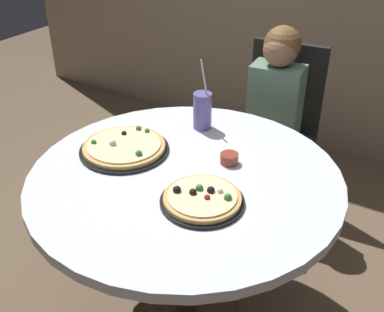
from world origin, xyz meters
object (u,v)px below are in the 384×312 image
object	(u,v)px
soda_cup	(202,111)
pizza_veggie	(202,199)
dining_table	(185,196)
pizza_cheese	(124,147)
sauce_bowl	(229,158)
chair_wooden	(279,122)
diner_child	(267,144)

from	to	relation	value
soda_cup	pizza_veggie	bearing A→B (deg)	-60.04
dining_table	pizza_cheese	size ratio (longest dim) A/B	3.26
pizza_cheese	soda_cup	xyz separation A→B (m)	(0.16, 0.34, 0.06)
pizza_veggie	sauce_bowl	bearing A→B (deg)	98.05
pizza_veggie	pizza_cheese	xyz separation A→B (m)	(-0.44, 0.14, -0.00)
dining_table	sauce_bowl	distance (m)	0.22
chair_wooden	sauce_bowl	size ratio (longest dim) A/B	13.57
chair_wooden	pizza_veggie	xyz separation A→B (m)	(0.15, -1.11, 0.24)
dining_table	pizza_cheese	world-z (taller)	pizza_cheese
dining_table	pizza_veggie	world-z (taller)	pizza_veggie
dining_table	pizza_veggie	xyz separation A→B (m)	(0.14, -0.12, 0.12)
chair_wooden	sauce_bowl	xyz separation A→B (m)	(0.11, -0.84, 0.24)
dining_table	soda_cup	bearing A→B (deg)	110.16
dining_table	chair_wooden	xyz separation A→B (m)	(-0.01, 0.99, -0.12)
pizza_cheese	soda_cup	size ratio (longest dim) A/B	1.16
diner_child	pizza_veggie	distance (m)	0.98
sauce_bowl	pizza_cheese	bearing A→B (deg)	-161.28
pizza_cheese	soda_cup	world-z (taller)	soda_cup
diner_child	pizza_cheese	xyz separation A→B (m)	(-0.30, -0.79, 0.28)
pizza_cheese	sauce_bowl	size ratio (longest dim) A/B	5.08
dining_table	pizza_cheese	xyz separation A→B (m)	(-0.29, 0.01, 0.12)
chair_wooden	pizza_cheese	xyz separation A→B (m)	(-0.29, -0.97, 0.24)
diner_child	soda_cup	world-z (taller)	diner_child
diner_child	sauce_bowl	xyz separation A→B (m)	(0.10, -0.66, 0.29)
pizza_cheese	sauce_bowl	xyz separation A→B (m)	(0.40, 0.14, 0.00)
sauce_bowl	dining_table	bearing A→B (deg)	-125.13
dining_table	sauce_bowl	xyz separation A→B (m)	(0.11, 0.15, 0.12)
pizza_cheese	pizza_veggie	bearing A→B (deg)	-17.40
dining_table	diner_child	bearing A→B (deg)	89.55
soda_cup	chair_wooden	bearing A→B (deg)	79.27
dining_table	chair_wooden	bearing A→B (deg)	90.44
pizza_veggie	pizza_cheese	distance (m)	0.46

